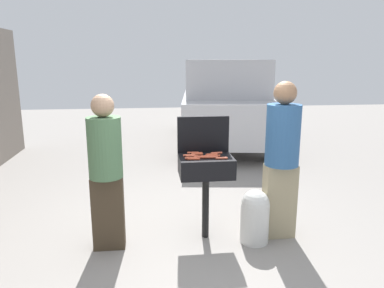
{
  "coord_description": "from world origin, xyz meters",
  "views": [
    {
      "loc": [
        -0.38,
        -3.73,
        2.03
      ],
      "look_at": [
        0.15,
        0.68,
        1.0
      ],
      "focal_mm": 34.42,
      "sensor_mm": 36.0,
      "label": 1
    }
  ],
  "objects_px": {
    "person_left": "(106,167)",
    "parked_minivan": "(224,102)",
    "hot_dog_0": "(212,157)",
    "person_right": "(282,155)",
    "hot_dog_6": "(214,156)",
    "hot_dog_14": "(212,154)",
    "hot_dog_4": "(194,159)",
    "bbq_grill": "(206,169)",
    "hot_dog_7": "(197,153)",
    "hot_dog_13": "(192,156)",
    "hot_dog_3": "(222,158)",
    "hot_dog_8": "(197,154)",
    "hot_dog_5": "(204,157)",
    "hot_dog_12": "(211,155)",
    "propane_tank": "(255,215)",
    "hot_dog_2": "(200,157)",
    "hot_dog_10": "(216,153)",
    "hot_dog_11": "(191,158)",
    "hot_dog_1": "(189,155)",
    "hot_dog_9": "(193,153)"
  },
  "relations": [
    {
      "from": "hot_dog_14",
      "to": "propane_tank",
      "type": "distance_m",
      "value": 0.84
    },
    {
      "from": "bbq_grill",
      "to": "hot_dog_10",
      "type": "xyz_separation_m",
      "value": [
        0.14,
        0.1,
        0.16
      ]
    },
    {
      "from": "hot_dog_3",
      "to": "hot_dog_4",
      "type": "height_order",
      "value": "same"
    },
    {
      "from": "hot_dog_6",
      "to": "hot_dog_10",
      "type": "relative_size",
      "value": 1.0
    },
    {
      "from": "hot_dog_8",
      "to": "hot_dog_10",
      "type": "bearing_deg",
      "value": 8.5
    },
    {
      "from": "hot_dog_14",
      "to": "person_left",
      "type": "height_order",
      "value": "person_left"
    },
    {
      "from": "hot_dog_4",
      "to": "hot_dog_2",
      "type": "bearing_deg",
      "value": 36.95
    },
    {
      "from": "bbq_grill",
      "to": "hot_dog_6",
      "type": "distance_m",
      "value": 0.18
    },
    {
      "from": "hot_dog_4",
      "to": "hot_dog_5",
      "type": "xyz_separation_m",
      "value": [
        0.12,
        0.09,
        0.0
      ]
    },
    {
      "from": "hot_dog_14",
      "to": "parked_minivan",
      "type": "height_order",
      "value": "parked_minivan"
    },
    {
      "from": "hot_dog_3",
      "to": "hot_dog_11",
      "type": "height_order",
      "value": "same"
    },
    {
      "from": "hot_dog_7",
      "to": "hot_dog_11",
      "type": "height_order",
      "value": "same"
    },
    {
      "from": "hot_dog_7",
      "to": "hot_dog_12",
      "type": "relative_size",
      "value": 1.0
    },
    {
      "from": "hot_dog_7",
      "to": "hot_dog_13",
      "type": "distance_m",
      "value": 0.14
    },
    {
      "from": "bbq_grill",
      "to": "hot_dog_4",
      "type": "distance_m",
      "value": 0.25
    },
    {
      "from": "hot_dog_3",
      "to": "person_left",
      "type": "relative_size",
      "value": 0.08
    },
    {
      "from": "hot_dog_12",
      "to": "hot_dog_1",
      "type": "bearing_deg",
      "value": 173.86
    },
    {
      "from": "hot_dog_2",
      "to": "parked_minivan",
      "type": "bearing_deg",
      "value": 75.3
    },
    {
      "from": "hot_dog_2",
      "to": "propane_tank",
      "type": "height_order",
      "value": "hot_dog_2"
    },
    {
      "from": "hot_dog_0",
      "to": "person_right",
      "type": "distance_m",
      "value": 0.8
    },
    {
      "from": "hot_dog_5",
      "to": "hot_dog_6",
      "type": "xyz_separation_m",
      "value": [
        0.12,
        0.01,
        0.0
      ]
    },
    {
      "from": "hot_dog_3",
      "to": "hot_dog_8",
      "type": "bearing_deg",
      "value": 141.25
    },
    {
      "from": "hot_dog_3",
      "to": "parked_minivan",
      "type": "bearing_deg",
      "value": 78.03
    },
    {
      "from": "parked_minivan",
      "to": "hot_dog_9",
      "type": "bearing_deg",
      "value": 81.33
    },
    {
      "from": "person_right",
      "to": "hot_dog_4",
      "type": "bearing_deg",
      "value": -8.64
    },
    {
      "from": "hot_dog_3",
      "to": "hot_dog_6",
      "type": "distance_m",
      "value": 0.12
    },
    {
      "from": "hot_dog_4",
      "to": "hot_dog_7",
      "type": "bearing_deg",
      "value": 74.42
    },
    {
      "from": "hot_dog_2",
      "to": "person_right",
      "type": "height_order",
      "value": "person_right"
    },
    {
      "from": "hot_dog_13",
      "to": "person_right",
      "type": "height_order",
      "value": "person_right"
    },
    {
      "from": "hot_dog_6",
      "to": "hot_dog_9",
      "type": "bearing_deg",
      "value": 141.93
    },
    {
      "from": "hot_dog_1",
      "to": "hot_dog_6",
      "type": "xyz_separation_m",
      "value": [
        0.28,
        -0.06,
        0.0
      ]
    },
    {
      "from": "hot_dog_13",
      "to": "person_right",
      "type": "bearing_deg",
      "value": -3.68
    },
    {
      "from": "hot_dog_4",
      "to": "person_right",
      "type": "xyz_separation_m",
      "value": [
        1.0,
        0.05,
        -0.0
      ]
    },
    {
      "from": "hot_dog_11",
      "to": "hot_dog_0",
      "type": "bearing_deg",
      "value": 4.32
    },
    {
      "from": "hot_dog_14",
      "to": "propane_tank",
      "type": "bearing_deg",
      "value": -26.72
    },
    {
      "from": "hot_dog_11",
      "to": "hot_dog_2",
      "type": "bearing_deg",
      "value": 15.38
    },
    {
      "from": "hot_dog_2",
      "to": "hot_dog_6",
      "type": "distance_m",
      "value": 0.17
    },
    {
      "from": "hot_dog_14",
      "to": "person_left",
      "type": "distance_m",
      "value": 1.17
    },
    {
      "from": "propane_tank",
      "to": "parked_minivan",
      "type": "xyz_separation_m",
      "value": [
        0.65,
        4.92,
        0.7
      ]
    },
    {
      "from": "hot_dog_6",
      "to": "hot_dog_14",
      "type": "relative_size",
      "value": 1.0
    },
    {
      "from": "hot_dog_5",
      "to": "propane_tank",
      "type": "height_order",
      "value": "hot_dog_5"
    },
    {
      "from": "bbq_grill",
      "to": "hot_dog_10",
      "type": "distance_m",
      "value": 0.23
    },
    {
      "from": "person_right",
      "to": "parked_minivan",
      "type": "bearing_deg",
      "value": -105.56
    },
    {
      "from": "person_left",
      "to": "parked_minivan",
      "type": "distance_m",
      "value": 5.36
    },
    {
      "from": "hot_dog_11",
      "to": "parked_minivan",
      "type": "distance_m",
      "value": 5.02
    },
    {
      "from": "hot_dog_5",
      "to": "hot_dog_12",
      "type": "bearing_deg",
      "value": 24.26
    },
    {
      "from": "hot_dog_12",
      "to": "hot_dog_13",
      "type": "bearing_deg",
      "value": -176.78
    },
    {
      "from": "hot_dog_8",
      "to": "person_left",
      "type": "height_order",
      "value": "person_left"
    },
    {
      "from": "hot_dog_14",
      "to": "propane_tank",
      "type": "relative_size",
      "value": 0.21
    },
    {
      "from": "hot_dog_3",
      "to": "person_right",
      "type": "bearing_deg",
      "value": 4.57
    }
  ]
}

